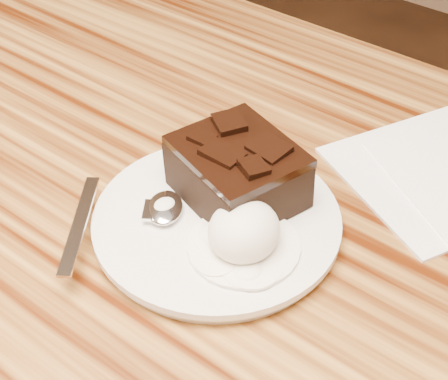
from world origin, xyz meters
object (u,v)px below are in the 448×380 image
Objects in this scene: napkin at (438,173)px; brownie at (237,175)px; plate at (217,224)px; ice_cream_scoop at (244,231)px; spoon at (165,209)px.

brownie is at bearing -128.48° from napkin.
plate reaches higher than napkin.
brownie reaches higher than ice_cream_scoop.
ice_cream_scoop is 0.35× the size of spoon.
napkin is at bearing 68.56° from ice_cream_scoop.
brownie is (-0.00, 0.03, 0.03)m from plate.
ice_cream_scoop is 0.36× the size of napkin.
plate is at bearing -85.21° from brownie.
napkin is (0.12, 0.15, -0.04)m from brownie.
plate is 2.11× the size of brownie.
spoon is at bearing -173.99° from ice_cream_scoop.
plate is at bearing -122.68° from napkin.
brownie reaches higher than plate.
brownie reaches higher than napkin.
plate is at bearing 158.62° from ice_cream_scoop.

